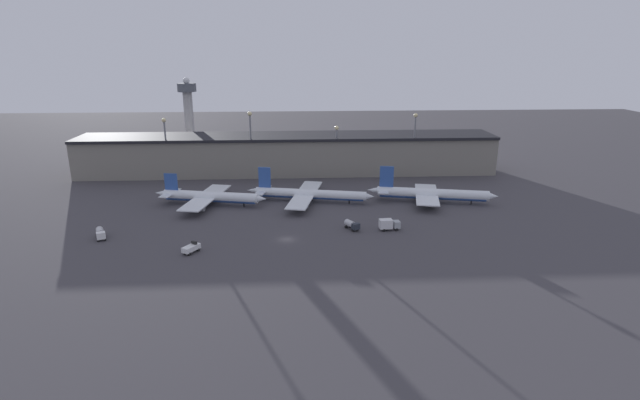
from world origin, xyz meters
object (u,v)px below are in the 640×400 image
at_px(service_vehicle_2, 352,225).
at_px(control_tower, 189,112).
at_px(service_vehicle_0, 191,248).
at_px(airplane_2, 431,194).
at_px(airplane_1, 309,194).
at_px(airplane_0, 209,197).
at_px(service_vehicle_1, 100,233).
at_px(service_vehicle_3, 389,224).

distance_m(service_vehicle_2, control_tower, 127.94).
bearing_deg(service_vehicle_0, control_tower, 43.47).
bearing_deg(airplane_2, service_vehicle_2, -128.02).
bearing_deg(airplane_1, airplane_0, -164.32).
bearing_deg(service_vehicle_2, service_vehicle_1, -118.01).
height_order(airplane_0, service_vehicle_0, airplane_0).
relative_size(service_vehicle_2, service_vehicle_3, 0.89).
xyz_separation_m(airplane_0, service_vehicle_3, (59.24, -28.74, -1.13)).
relative_size(airplane_2, service_vehicle_2, 7.92).
bearing_deg(control_tower, service_vehicle_3, -53.11).
height_order(service_vehicle_1, service_vehicle_2, service_vehicle_1).
relative_size(service_vehicle_1, control_tower, 0.17).
distance_m(service_vehicle_1, service_vehicle_2, 75.13).
distance_m(service_vehicle_0, service_vehicle_1, 31.29).
bearing_deg(service_vehicle_3, airplane_2, 47.56).
bearing_deg(airplane_1, service_vehicle_2, -54.82).
distance_m(airplane_0, service_vehicle_1, 41.18).
xyz_separation_m(airplane_2, service_vehicle_1, (-106.78, -29.72, -1.55)).
distance_m(airplane_1, service_vehicle_3, 38.86).
xyz_separation_m(service_vehicle_1, control_tower, (6.16, 109.06, 21.67)).
xyz_separation_m(airplane_1, service_vehicle_3, (23.69, -30.79, -0.94)).
height_order(airplane_1, airplane_2, airplane_2).
xyz_separation_m(service_vehicle_0, service_vehicle_2, (46.22, 15.63, 0.21)).
relative_size(airplane_2, service_vehicle_3, 7.07).
bearing_deg(service_vehicle_3, service_vehicle_2, 168.23).
bearing_deg(service_vehicle_1, airplane_0, 114.98).
xyz_separation_m(airplane_0, service_vehicle_0, (1.76, -43.17, -1.72)).
xyz_separation_m(airplane_1, control_tower, (-56.45, 76.01, 20.44)).
distance_m(airplane_1, service_vehicle_0, 56.47).
distance_m(airplane_2, service_vehicle_0, 88.51).
height_order(service_vehicle_2, service_vehicle_3, service_vehicle_3).
xyz_separation_m(airplane_1, airplane_2, (44.17, -3.34, 0.32)).
xyz_separation_m(airplane_0, control_tower, (-20.90, 78.05, 20.25)).
distance_m(service_vehicle_0, service_vehicle_3, 59.26).
xyz_separation_m(airplane_0, service_vehicle_2, (47.98, -27.54, -1.51)).
bearing_deg(service_vehicle_2, control_tower, -177.54).
bearing_deg(service_vehicle_3, airplane_1, 121.87).
distance_m(service_vehicle_0, control_tower, 125.27).
relative_size(airplane_2, service_vehicle_1, 6.96).
xyz_separation_m(airplane_2, service_vehicle_0, (-77.96, -41.88, -1.85)).
bearing_deg(airplane_0, service_vehicle_3, -13.50).
distance_m(airplane_2, service_vehicle_3, 34.27).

